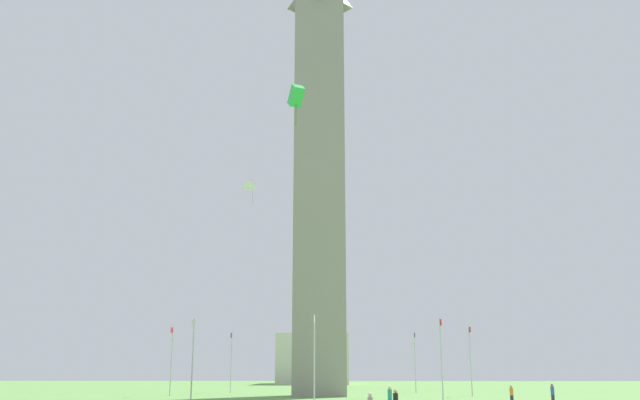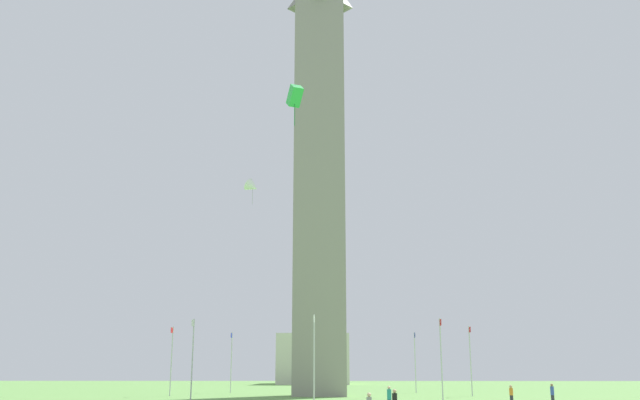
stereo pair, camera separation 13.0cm
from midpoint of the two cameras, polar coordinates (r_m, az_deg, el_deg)
The scene contains 16 objects.
ground_plane at distance 83.67m, azimuth 0.05°, elevation -16.03°, with size 260.00×260.00×0.00m, color #609347.
obelisk_monument at distance 87.54m, azimuth 0.04°, elevation 3.14°, with size 6.33×6.33×57.52m.
flagpole_n at distance 65.74m, azimuth -0.44°, elevation -12.69°, with size 1.12×0.14×8.09m.
flagpole_ne at distance 71.63m, azimuth 10.12°, elevation -12.60°, with size 1.12×0.14×8.09m.
flagpole_e at distance 84.93m, azimuth 12.48°, elevation -12.69°, with size 1.12×0.14×8.09m.
flagpole_se at distance 96.68m, azimuth 7.97°, elevation -13.01°, with size 1.12×0.14×8.09m.
flagpole_s at distance 101.41m, azimuth 0.36°, elevation -13.18°, with size 1.12×0.14×8.09m.
flagpole_sw at distance 97.34m, azimuth -7.37°, elevation -13.03°, with size 1.12×0.14×8.09m.
flagpole_w at distance 85.98m, azimuth -12.23°, elevation -12.71°, with size 1.12×0.14×8.09m.
flagpole_nw at distance 72.52m, azimuth -10.53°, elevation -12.59°, with size 1.12×0.14×8.09m.
person_teal_shirt at distance 53.06m, azimuth 5.87°, elevation -16.13°, with size 0.32×0.32×1.78m.
person_orange_shirt at distance 64.40m, azimuth 15.71°, elevation -15.37°, with size 0.32×0.32×1.67m.
person_blue_shirt at distance 66.01m, azimuth 18.85°, elevation -15.06°, with size 0.32×0.32×1.78m.
kite_green_box at distance 39.58m, azimuth -2.01°, elevation 8.66°, with size 1.38×1.11×2.45m.
kite_white_delta at distance 75.01m, azimuth -5.58°, elevation 1.12°, with size 1.79×2.09×2.91m.
distant_building at distance 163.45m, azimuth -0.44°, elevation -13.15°, with size 23.59×15.98×10.97m.
Camera 2 is at (83.58, 2.60, 2.84)m, focal length 38.40 mm.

